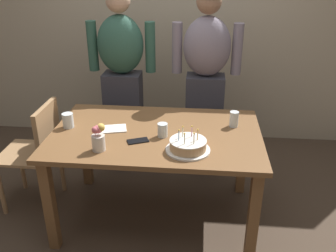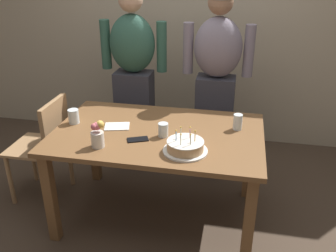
% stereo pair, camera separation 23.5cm
% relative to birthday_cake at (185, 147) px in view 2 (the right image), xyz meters
% --- Properties ---
extents(ground_plane, '(10.00, 10.00, 0.00)m').
position_rel_birthday_cake_xyz_m(ground_plane, '(-0.24, 0.25, -0.78)').
color(ground_plane, '#47382B').
extents(back_wall, '(5.20, 0.10, 2.60)m').
position_rel_birthday_cake_xyz_m(back_wall, '(-0.24, 1.80, 0.52)').
color(back_wall, tan).
rests_on(back_wall, ground_plane).
extents(dining_table, '(1.50, 0.96, 0.74)m').
position_rel_birthday_cake_xyz_m(dining_table, '(-0.24, 0.25, -0.13)').
color(dining_table, brown).
rests_on(dining_table, ground_plane).
extents(birthday_cake, '(0.29, 0.29, 0.16)m').
position_rel_birthday_cake_xyz_m(birthday_cake, '(0.00, 0.00, 0.00)').
color(birthday_cake, white).
rests_on(birthday_cake, dining_table).
extents(water_glass_near, '(0.07, 0.07, 0.12)m').
position_rel_birthday_cake_xyz_m(water_glass_near, '(0.32, 0.41, 0.02)').
color(water_glass_near, silver).
rests_on(water_glass_near, dining_table).
extents(water_glass_far, '(0.07, 0.07, 0.10)m').
position_rel_birthday_cake_xyz_m(water_glass_far, '(-0.19, 0.19, 0.01)').
color(water_glass_far, silver).
rests_on(water_glass_far, dining_table).
extents(water_glass_side, '(0.08, 0.08, 0.11)m').
position_rel_birthday_cake_xyz_m(water_glass_side, '(-0.89, 0.28, 0.02)').
color(water_glass_side, silver).
rests_on(water_glass_side, dining_table).
extents(cell_phone, '(0.16, 0.12, 0.01)m').
position_rel_birthday_cake_xyz_m(cell_phone, '(-0.35, 0.10, -0.03)').
color(cell_phone, black).
rests_on(cell_phone, dining_table).
extents(napkin_stack, '(0.21, 0.18, 0.01)m').
position_rel_birthday_cake_xyz_m(napkin_stack, '(-0.55, 0.27, -0.03)').
color(napkin_stack, white).
rests_on(napkin_stack, dining_table).
extents(flower_vase, '(0.09, 0.09, 0.18)m').
position_rel_birthday_cake_xyz_m(flower_vase, '(-0.58, -0.05, 0.05)').
color(flower_vase, silver).
rests_on(flower_vase, dining_table).
extents(person_man_bearded, '(0.61, 0.27, 1.66)m').
position_rel_birthday_cake_xyz_m(person_man_bearded, '(-0.65, 1.07, 0.10)').
color(person_man_bearded, '#33333D').
rests_on(person_man_bearded, ground_plane).
extents(person_woman_cardigan, '(0.61, 0.27, 1.66)m').
position_rel_birthday_cake_xyz_m(person_woman_cardigan, '(0.10, 1.07, 0.10)').
color(person_woman_cardigan, '#33333D').
rests_on(person_woman_cardigan, ground_plane).
extents(dining_chair, '(0.42, 0.42, 0.87)m').
position_rel_birthday_cake_xyz_m(dining_chair, '(-1.19, 0.34, -0.26)').
color(dining_chair, '#A37A51').
rests_on(dining_chair, ground_plane).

